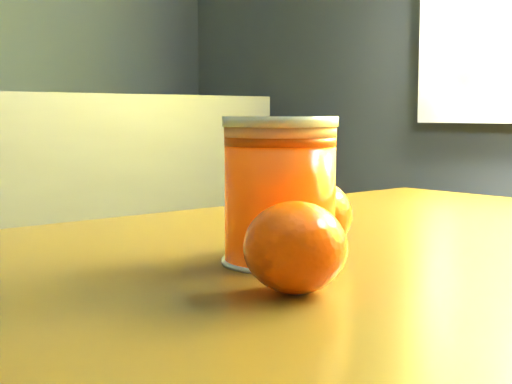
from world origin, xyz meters
TOP-DOWN VIEW (x-y plane):
  - table at (0.93, 0.19)m, footprint 1.03×0.75m
  - juice_glass at (0.87, 0.23)m, footprint 0.09×0.09m
  - orange_front at (0.82, 0.14)m, footprint 0.09×0.09m
  - orange_back at (0.92, 0.25)m, footprint 0.08×0.08m

SIDE VIEW (x-z plane):
  - table at x=0.93m, z-range 0.27..1.01m
  - orange_front at x=0.82m, z-range 0.74..0.80m
  - orange_back at x=0.92m, z-range 0.74..0.80m
  - juice_glass at x=0.87m, z-range 0.74..0.85m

